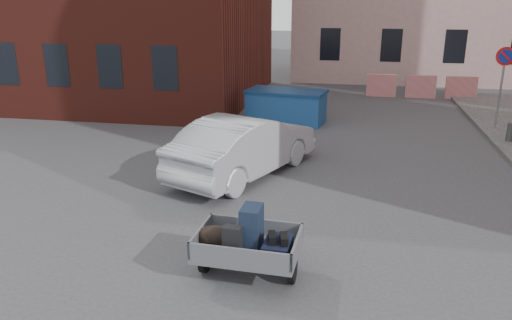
# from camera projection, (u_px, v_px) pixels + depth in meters

# --- Properties ---
(ground) EXTENTS (120.00, 120.00, 0.00)m
(ground) POSITION_uv_depth(u_px,v_px,m) (274.00, 246.00, 8.99)
(ground) COLOR #38383A
(ground) RESTS_ON ground
(far_building) EXTENTS (6.00, 6.00, 8.00)m
(far_building) POSITION_uv_depth(u_px,v_px,m) (20.00, 1.00, 31.89)
(far_building) COLOR maroon
(far_building) RESTS_ON ground
(no_parking_sign) EXTENTS (0.60, 0.09, 2.65)m
(no_parking_sign) POSITION_uv_depth(u_px,v_px,m) (503.00, 71.00, 16.13)
(no_parking_sign) COLOR gray
(no_parking_sign) RESTS_ON sidewalk
(barriers) EXTENTS (4.70, 0.18, 1.00)m
(barriers) POSITION_uv_depth(u_px,v_px,m) (421.00, 87.00, 22.07)
(barriers) COLOR red
(barriers) RESTS_ON ground
(trailer) EXTENTS (1.65, 1.84, 1.20)m
(trailer) POSITION_uv_depth(u_px,v_px,m) (247.00, 242.00, 7.84)
(trailer) COLOR black
(trailer) RESTS_ON ground
(dumpster) EXTENTS (2.95, 1.85, 1.15)m
(dumpster) POSITION_uv_depth(u_px,v_px,m) (286.00, 106.00, 17.76)
(dumpster) COLOR navy
(dumpster) RESTS_ON ground
(silver_car) EXTENTS (3.27, 4.86, 1.52)m
(silver_car) POSITION_uv_depth(u_px,v_px,m) (245.00, 145.00, 12.44)
(silver_car) COLOR #A2A4A9
(silver_car) RESTS_ON ground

